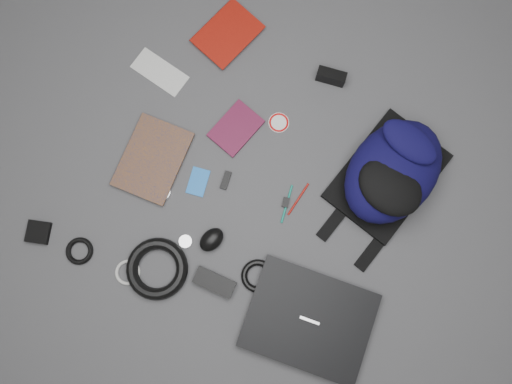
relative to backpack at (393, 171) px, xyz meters
The scene contains 23 objects.
ground 0.46m from the backpack, 141.60° to the right, with size 4.00×4.00×0.00m, color #4F4F51.
backpack is the anchor object (origin of this frame).
laptop 0.55m from the backpack, 88.83° to the right, with size 0.39×0.31×0.04m, color black.
textbook_red 0.84m from the backpack, 167.94° to the left, with size 0.17×0.22×0.02m, color maroon.
comic_book 0.90m from the backpack, 155.00° to the right, with size 0.20×0.27×0.02m, color #B2620C.
envelope 0.88m from the backpack, behind, with size 0.20×0.09×0.00m, color silver.
dvd_case 0.55m from the backpack, 166.97° to the right, with size 0.12×0.17×0.01m, color #490E26.
compact_camera 0.40m from the backpack, 149.04° to the left, with size 0.10×0.04×0.06m, color black.
sticker_disc 0.42m from the backpack, behind, with size 0.07×0.07×0.00m, color white.
pen_teal 0.36m from the backpack, 133.30° to the right, with size 0.01×0.01×0.13m, color #0D7965.
pen_red 0.32m from the backpack, 134.23° to the right, with size 0.01×0.01×0.13m, color maroon.
id_badge 0.65m from the backpack, 147.22° to the right, with size 0.06×0.09×0.00m, color blue.
usb_black 0.56m from the backpack, 147.42° to the right, with size 0.02×0.06×0.01m, color black.
key_fob 0.37m from the backpack, 134.22° to the right, with size 0.02×0.03×0.01m, color black.
mouse 0.64m from the backpack, 128.75° to the right, with size 0.06×0.09×0.05m, color black.
headphone_left 0.77m from the backpack, 144.70° to the right, with size 0.05×0.05×0.01m, color silver.
headphone_right 0.72m from the backpack, 130.84° to the right, with size 0.04×0.04×0.01m, color silver.
cable_coil 0.56m from the backpack, 111.58° to the right, with size 0.11×0.11×0.02m, color black.
power_brick 0.69m from the backpack, 117.40° to the right, with size 0.14×0.06×0.03m, color black.
power_cord_coil 0.84m from the backpack, 126.82° to the right, with size 0.20×0.20×0.04m, color black.
pouch 1.19m from the backpack, 139.61° to the right, with size 0.07×0.07×0.02m, color black.
earbud_coil 1.07m from the backpack, 135.06° to the right, with size 0.09×0.09×0.02m, color black.
white_cable_coil 0.93m from the backpack, 128.45° to the right, with size 0.08×0.08×0.01m, color beige.
Camera 1 is at (0.14, -0.23, 1.68)m, focal length 35.00 mm.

